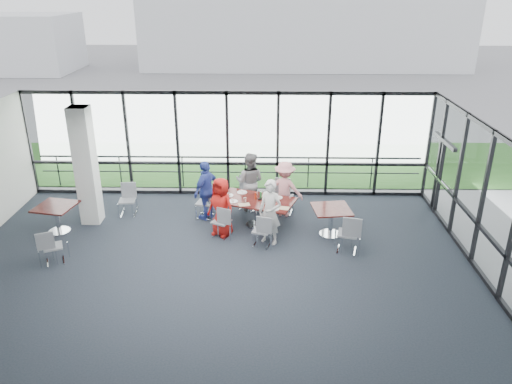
{
  "coord_description": "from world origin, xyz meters",
  "views": [
    {
      "loc": [
        1.14,
        -9.28,
        6.08
      ],
      "look_at": [
        0.9,
        2.53,
        1.1
      ],
      "focal_mm": 35.0,
      "sensor_mm": 36.0,
      "label": 1
    }
  ],
  "objects_px": {
    "chair_main_nl": "(221,222)",
    "chair_spare_lb": "(127,201)",
    "diner_near_left": "(221,207)",
    "main_table": "(256,204)",
    "chair_main_nr": "(262,230)",
    "diner_near_right": "(270,212)",
    "chair_main_end": "(205,203)",
    "chair_main_fr": "(284,197)",
    "structural_column": "(86,166)",
    "diner_far_right": "(285,189)",
    "chair_main_fl": "(249,194)",
    "chair_spare_la": "(53,246)",
    "diner_far_left": "(250,182)",
    "chair_spare_r": "(348,233)",
    "side_table_left": "(56,209)",
    "side_table_right": "(331,212)",
    "diner_end": "(206,190)"
  },
  "relations": [
    {
      "from": "diner_near_right",
      "to": "chair_spare_r",
      "type": "bearing_deg",
      "value": 16.46
    },
    {
      "from": "side_table_left",
      "to": "chair_spare_lb",
      "type": "bearing_deg",
      "value": 34.04
    },
    {
      "from": "chair_main_fr",
      "to": "chair_main_end",
      "type": "distance_m",
      "value": 2.24
    },
    {
      "from": "side_table_left",
      "to": "diner_far_left",
      "type": "distance_m",
      "value": 5.22
    },
    {
      "from": "main_table",
      "to": "diner_near_left",
      "type": "xyz_separation_m",
      "value": [
        -0.89,
        -0.55,
        0.15
      ]
    },
    {
      "from": "chair_main_fl",
      "to": "chair_spare_lb",
      "type": "bearing_deg",
      "value": 35.99
    },
    {
      "from": "diner_end",
      "to": "diner_far_right",
      "type": "bearing_deg",
      "value": 128.51
    },
    {
      "from": "diner_near_right",
      "to": "chair_spare_lb",
      "type": "bearing_deg",
      "value": -171.88
    },
    {
      "from": "side_table_left",
      "to": "chair_main_nl",
      "type": "relative_size",
      "value": 1.29
    },
    {
      "from": "chair_spare_r",
      "to": "side_table_left",
      "type": "bearing_deg",
      "value": -172.46
    },
    {
      "from": "diner_near_right",
      "to": "chair_main_fl",
      "type": "xyz_separation_m",
      "value": [
        -0.59,
        2.01,
        -0.38
      ]
    },
    {
      "from": "main_table",
      "to": "chair_main_nr",
      "type": "bearing_deg",
      "value": -61.86
    },
    {
      "from": "diner_near_left",
      "to": "chair_spare_la",
      "type": "xyz_separation_m",
      "value": [
        -3.8,
        -1.49,
        -0.36
      ]
    },
    {
      "from": "side_table_right",
      "to": "diner_end",
      "type": "bearing_deg",
      "value": 164.25
    },
    {
      "from": "chair_main_fl",
      "to": "chair_spare_la",
      "type": "distance_m",
      "value": 5.43
    },
    {
      "from": "structural_column",
      "to": "diner_far_right",
      "type": "height_order",
      "value": "structural_column"
    },
    {
      "from": "diner_near_left",
      "to": "diner_far_right",
      "type": "relative_size",
      "value": 0.98
    },
    {
      "from": "chair_main_nr",
      "to": "chair_main_fl",
      "type": "xyz_separation_m",
      "value": [
        -0.39,
        2.2,
        0.04
      ]
    },
    {
      "from": "diner_far_right",
      "to": "chair_spare_r",
      "type": "height_order",
      "value": "diner_far_right"
    },
    {
      "from": "chair_main_fr",
      "to": "diner_near_right",
      "type": "bearing_deg",
      "value": 88.8
    },
    {
      "from": "diner_near_right",
      "to": "chair_main_end",
      "type": "distance_m",
      "value": 2.34
    },
    {
      "from": "chair_main_nr",
      "to": "chair_main_fr",
      "type": "height_order",
      "value": "chair_main_fr"
    },
    {
      "from": "diner_near_left",
      "to": "chair_spare_la",
      "type": "distance_m",
      "value": 4.1
    },
    {
      "from": "main_table",
      "to": "chair_spare_r",
      "type": "xyz_separation_m",
      "value": [
        2.24,
        -1.37,
        -0.15
      ]
    },
    {
      "from": "main_table",
      "to": "chair_spare_r",
      "type": "relative_size",
      "value": 2.33
    },
    {
      "from": "chair_main_nl",
      "to": "chair_spare_lb",
      "type": "height_order",
      "value": "chair_spare_lb"
    },
    {
      "from": "diner_far_left",
      "to": "chair_spare_r",
      "type": "xyz_separation_m",
      "value": [
        2.44,
        -2.38,
        -0.38
      ]
    },
    {
      "from": "chair_main_nl",
      "to": "structural_column",
      "type": "bearing_deg",
      "value": -166.64
    },
    {
      "from": "chair_main_nl",
      "to": "chair_main_fl",
      "type": "xyz_separation_m",
      "value": [
        0.66,
        1.73,
        0.04
      ]
    },
    {
      "from": "chair_main_nr",
      "to": "chair_main_nl",
      "type": "bearing_deg",
      "value": 173.0
    },
    {
      "from": "side_table_left",
      "to": "chair_spare_r",
      "type": "xyz_separation_m",
      "value": [
        7.43,
        -0.88,
        -0.16
      ]
    },
    {
      "from": "chair_main_nr",
      "to": "chair_main_fr",
      "type": "distance_m",
      "value": 2.05
    },
    {
      "from": "diner_far_left",
      "to": "chair_main_end",
      "type": "xyz_separation_m",
      "value": [
        -1.23,
        -0.53,
        -0.42
      ]
    },
    {
      "from": "side_table_left",
      "to": "chair_main_fr",
      "type": "relative_size",
      "value": 1.15
    },
    {
      "from": "side_table_right",
      "to": "chair_spare_lb",
      "type": "xyz_separation_m",
      "value": [
        -5.57,
        1.08,
        -0.2
      ]
    },
    {
      "from": "chair_main_nl",
      "to": "diner_far_left",
      "type": "bearing_deg",
      "value": 94.27
    },
    {
      "from": "chair_main_end",
      "to": "main_table",
      "type": "bearing_deg",
      "value": 84.33
    },
    {
      "from": "diner_near_left",
      "to": "chair_main_nl",
      "type": "relative_size",
      "value": 1.84
    },
    {
      "from": "diner_near_right",
      "to": "diner_far_left",
      "type": "bearing_deg",
      "value": 135.05
    },
    {
      "from": "diner_near_left",
      "to": "diner_near_right",
      "type": "xyz_separation_m",
      "value": [
        1.25,
        -0.4,
        0.06
      ]
    },
    {
      "from": "chair_spare_lb",
      "to": "structural_column",
      "type": "bearing_deg",
      "value": 18.68
    },
    {
      "from": "side_table_right",
      "to": "chair_main_nl",
      "type": "bearing_deg",
      "value": -176.91
    },
    {
      "from": "main_table",
      "to": "chair_main_fr",
      "type": "xyz_separation_m",
      "value": [
        0.78,
        0.81,
        -0.16
      ]
    },
    {
      "from": "diner_near_left",
      "to": "chair_spare_la",
      "type": "relative_size",
      "value": 1.85
    },
    {
      "from": "diner_near_right",
      "to": "chair_main_nl",
      "type": "bearing_deg",
      "value": -164.09
    },
    {
      "from": "side_table_right",
      "to": "diner_far_right",
      "type": "xyz_separation_m",
      "value": [
        -1.16,
        1.17,
        0.15
      ]
    },
    {
      "from": "diner_end",
      "to": "chair_spare_r",
      "type": "bearing_deg",
      "value": 95.8
    },
    {
      "from": "diner_near_left",
      "to": "chair_main_nl",
      "type": "height_order",
      "value": "diner_near_left"
    },
    {
      "from": "chair_main_nl",
      "to": "chair_main_end",
      "type": "distance_m",
      "value": 1.27
    },
    {
      "from": "chair_main_nl",
      "to": "chair_main_fr",
      "type": "bearing_deg",
      "value": 67.99
    }
  ]
}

